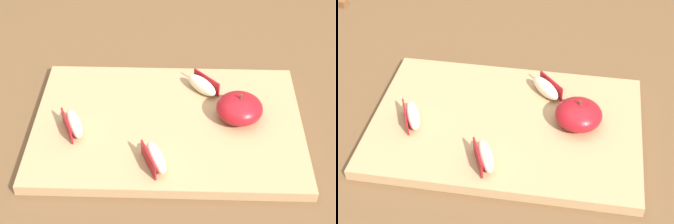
{
  "view_description": "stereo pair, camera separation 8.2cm",
  "coord_description": "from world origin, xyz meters",
  "views": [
    {
      "loc": [
        -0.02,
        -0.68,
        1.34
      ],
      "look_at": [
        -0.04,
        -0.05,
        0.8
      ],
      "focal_mm": 57.31,
      "sensor_mm": 36.0,
      "label": 1
    },
    {
      "loc": [
        0.06,
        -0.67,
        1.34
      ],
      "look_at": [
        -0.04,
        -0.05,
        0.8
      ],
      "focal_mm": 57.31,
      "sensor_mm": 36.0,
      "label": 2
    }
  ],
  "objects": [
    {
      "name": "cutting_board",
      "position": [
        -0.04,
        -0.05,
        0.77
      ],
      "size": [
        0.42,
        0.28,
        0.02
      ],
      "color": "#A37F56",
      "rests_on": "dining_table"
    },
    {
      "name": "apple_half_skin_up",
      "position": [
        0.07,
        -0.04,
        0.8
      ],
      "size": [
        0.07,
        0.07,
        0.05
      ],
      "color": "maroon",
      "rests_on": "cutting_board"
    },
    {
      "name": "dining_table",
      "position": [
        0.0,
        0.0,
        0.68
      ],
      "size": [
        1.45,
        1.0,
        0.77
      ],
      "color": "brown",
      "rests_on": "ground_plane"
    },
    {
      "name": "apple_wedge_front",
      "position": [
        -0.05,
        -0.15,
        0.8
      ],
      "size": [
        0.04,
        0.06,
        0.03
      ],
      "color": "#F4EACC",
      "rests_on": "cutting_board"
    },
    {
      "name": "apple_wedge_middle",
      "position": [
        -0.18,
        -0.08,
        0.8
      ],
      "size": [
        0.04,
        0.06,
        0.03
      ],
      "color": "#F4EACC",
      "rests_on": "cutting_board"
    },
    {
      "name": "apple_wedge_near_knife",
      "position": [
        0.02,
        0.02,
        0.8
      ],
      "size": [
        0.06,
        0.06,
        0.03
      ],
      "color": "#F4EACC",
      "rests_on": "cutting_board"
    }
  ]
}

